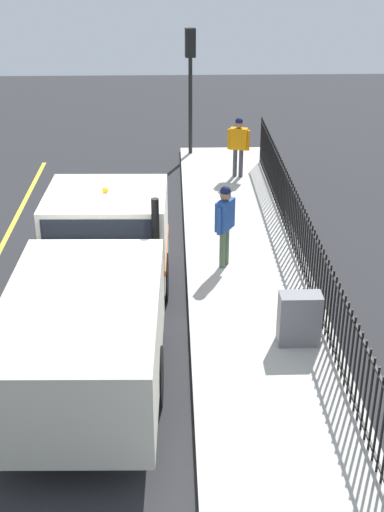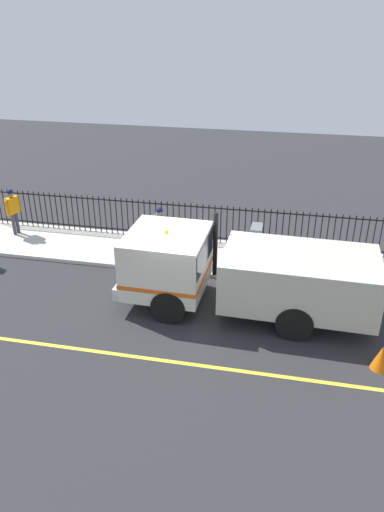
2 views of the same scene
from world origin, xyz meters
name	(u,v)px [view 1 (image 1 of 2)]	position (x,y,z in m)	size (l,w,h in m)	color
ground_plane	(96,314)	(0.00, 0.00, 0.00)	(45.53, 45.53, 0.00)	#2B2B2D
sidewalk_slab	(256,309)	(3.09, 0.00, 0.06)	(2.62, 20.69, 0.12)	beige
work_truck	(97,279)	(0.17, -0.96, 1.25)	(2.48, 6.98, 2.47)	silver
worker_standing	(225,218)	(2.58, 1.76, 1.23)	(0.45, 0.59, 1.81)	#264C99
pedestrian_distant	(239,141)	(3.39, 7.51, 1.18)	(0.62, 0.34, 1.72)	orange
iron_fence	(316,272)	(4.20, 0.00, 0.83)	(0.04, 17.63, 1.40)	black
traffic_light_near	(190,66)	(2.09, 9.80, 2.85)	(0.33, 0.26, 3.83)	black
utility_cabinet	(299,319)	(3.67, -1.30, 0.60)	(0.73, 0.38, 0.96)	slate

